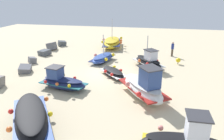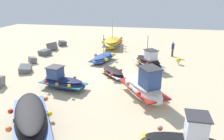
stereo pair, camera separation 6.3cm
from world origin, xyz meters
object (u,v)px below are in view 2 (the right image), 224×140
mooring_buoy_0 (178,60)px  fishing_boat_4 (103,58)px  fishing_boat_1 (143,87)px  person_walking (173,48)px  fishing_boat_0 (149,62)px  fishing_boat_5 (62,82)px  fishing_boat_6 (113,73)px  fishing_boat_2 (112,43)px  fishing_boat_7 (31,119)px

mooring_buoy_0 → fishing_boat_4: bearing=95.5°
fishing_boat_1 → person_walking: bearing=132.9°
fishing_boat_0 → fishing_boat_5: size_ratio=0.99×
fishing_boat_5 → mooring_buoy_0: bearing=-128.8°
fishing_boat_0 → person_walking: (4.77, -2.56, 0.36)m
fishing_boat_5 → person_walking: bearing=-118.5°
fishing_boat_6 → person_walking: size_ratio=1.76×
fishing_boat_2 → fishing_boat_4: bearing=-5.2°
fishing_boat_0 → mooring_buoy_0: fishing_boat_0 is taller
fishing_boat_4 → mooring_buoy_0: (0.76, -7.98, 0.03)m
fishing_boat_1 → fishing_boat_5: 6.27m
fishing_boat_0 → fishing_boat_4: size_ratio=1.00×
fishing_boat_5 → fishing_boat_7: fishing_boat_5 is taller
fishing_boat_2 → fishing_boat_6: fishing_boat_2 is taller
fishing_boat_2 → fishing_boat_5: fishing_boat_2 is taller
fishing_boat_1 → fishing_boat_6: bearing=-174.8°
fishing_boat_5 → fishing_boat_6: size_ratio=1.30×
mooring_buoy_0 → fishing_boat_1: bearing=159.8°
fishing_boat_1 → fishing_boat_5: fishing_boat_1 is taller
fishing_boat_1 → fishing_boat_6: size_ratio=1.57×
fishing_boat_5 → fishing_boat_7: size_ratio=0.75×
fishing_boat_4 → fishing_boat_6: fishing_boat_4 is taller
fishing_boat_0 → fishing_boat_6: 4.23m
fishing_boat_2 → fishing_boat_7: bearing=-9.3°
person_walking → mooring_buoy_0: (-2.99, -0.46, -0.56)m
fishing_boat_1 → person_walking: (11.35, -2.62, 0.21)m
fishing_boat_5 → fishing_boat_1: bearing=-171.8°
fishing_boat_1 → fishing_boat_2: fishing_boat_2 is taller
fishing_boat_0 → fishing_boat_7: size_ratio=0.74×
fishing_boat_6 → fishing_boat_4: bearing=163.2°
fishing_boat_2 → mooring_buoy_0: fishing_boat_2 is taller
fishing_boat_0 → fishing_boat_4: 5.07m
fishing_boat_6 → mooring_buoy_0: size_ratio=4.45×
fishing_boat_2 → fishing_boat_7: 19.66m
fishing_boat_2 → fishing_boat_6: bearing=3.9°
fishing_boat_1 → fishing_boat_4: 9.05m
fishing_boat_4 → fishing_boat_7: fishing_boat_4 is taller
fishing_boat_6 → fishing_boat_5: bearing=-87.7°
fishing_boat_5 → person_walking: 14.25m
fishing_boat_1 → fishing_boat_2: (14.43, 5.25, -0.17)m
fishing_boat_0 → fishing_boat_6: fishing_boat_0 is taller
fishing_boat_2 → person_walking: bearing=60.4°
fishing_boat_0 → person_walking: 5.43m
fishing_boat_7 → fishing_boat_4: bearing=-37.1°
fishing_boat_4 → mooring_buoy_0: 8.02m
fishing_boat_4 → fishing_boat_7: (-12.83, 0.71, 0.30)m
fishing_boat_2 → fishing_boat_5: bearing=-12.3°
fishing_boat_1 → fishing_boat_6: (3.58, 2.92, -0.44)m
fishing_boat_4 → person_walking: (3.75, -7.52, 0.59)m
person_walking → mooring_buoy_0: 3.07m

